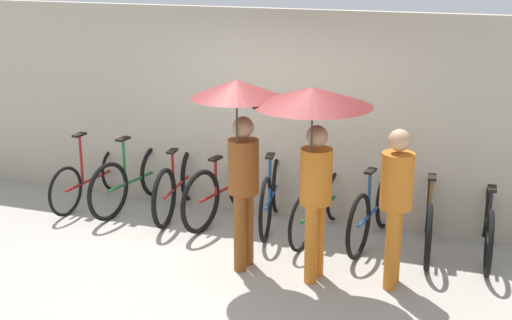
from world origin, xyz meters
name	(u,v)px	position (x,y,z in m)	size (l,w,h in m)	color
ground_plane	(222,280)	(0.00, 0.00, 0.00)	(30.00, 30.00, 0.00)	#9E998E
back_wall	(283,115)	(0.00, 2.02, 1.29)	(13.02, 0.12, 2.59)	#B2A893
parked_bicycle_0	(92,177)	(-2.51, 1.59, 0.35)	(0.44, 1.72, 1.00)	black
parked_bicycle_1	(134,179)	(-1.88, 1.60, 0.39)	(0.48, 1.75, 1.09)	black
parked_bicycle_2	(178,184)	(-1.26, 1.61, 0.39)	(0.44, 1.76, 1.04)	black
parked_bicycle_3	(224,189)	(-0.63, 1.61, 0.40)	(0.51, 1.76, 1.07)	black
parked_bicycle_4	(272,194)	(0.00, 1.61, 0.40)	(0.47, 1.71, 1.01)	black
parked_bicycle_5	(321,206)	(0.63, 1.54, 0.36)	(0.44, 1.72, 1.09)	black
parked_bicycle_6	(373,210)	(1.26, 1.53, 0.38)	(0.44, 1.75, 0.98)	black
parked_bicycle_7	(429,218)	(1.88, 1.51, 0.38)	(0.44, 1.78, 0.99)	black
parked_bicycle_8	(488,223)	(2.51, 1.59, 0.37)	(0.44, 1.81, 0.97)	black
pedestrian_leading	(239,126)	(0.09, 0.29, 1.57)	(0.91, 0.91, 2.05)	brown
pedestrian_center	(313,125)	(0.86, 0.26, 1.66)	(1.15, 1.15, 2.03)	#C66B1E
pedestrian_trailing	(396,197)	(1.65, 0.48, 0.95)	(0.32, 0.32, 1.63)	#C66B1E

